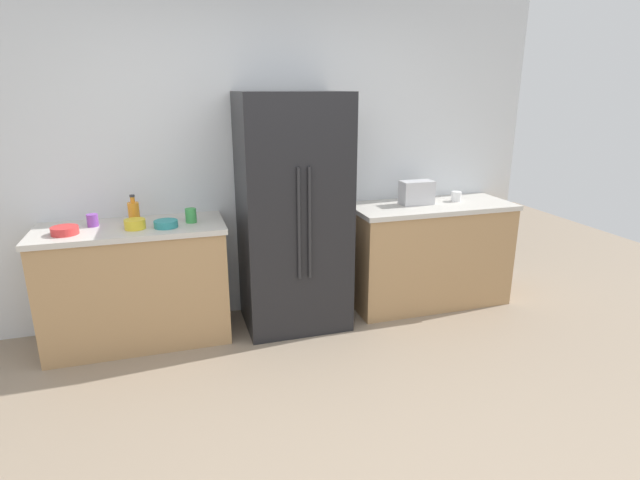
{
  "coord_description": "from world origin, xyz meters",
  "views": [
    {
      "loc": [
        -0.73,
        -2.13,
        1.87
      ],
      "look_at": [
        0.08,
        0.49,
        1.04
      ],
      "focal_mm": 28.14,
      "sensor_mm": 36.0,
      "label": 1
    }
  ],
  "objects_px": {
    "refrigerator": "(293,214)",
    "bottle_a": "(134,211)",
    "cup_a": "(456,196)",
    "toaster": "(417,193)",
    "bowl_b": "(65,231)",
    "bowl_c": "(166,224)",
    "cup_b": "(191,216)",
    "bowl_a": "(135,224)",
    "cup_c": "(93,220)"
  },
  "relations": [
    {
      "from": "cup_a",
      "to": "refrigerator",
      "type": "bearing_deg",
      "value": -176.98
    },
    {
      "from": "bowl_b",
      "to": "bowl_c",
      "type": "height_order",
      "value": "bowl_b"
    },
    {
      "from": "cup_b",
      "to": "cup_c",
      "type": "relative_size",
      "value": 1.17
    },
    {
      "from": "refrigerator",
      "to": "bowl_b",
      "type": "height_order",
      "value": "refrigerator"
    },
    {
      "from": "bowl_b",
      "to": "cup_b",
      "type": "bearing_deg",
      "value": 4.91
    },
    {
      "from": "refrigerator",
      "to": "bottle_a",
      "type": "distance_m",
      "value": 1.19
    },
    {
      "from": "refrigerator",
      "to": "bowl_a",
      "type": "bearing_deg",
      "value": -177.8
    },
    {
      "from": "bottle_a",
      "to": "cup_a",
      "type": "xyz_separation_m",
      "value": [
        2.68,
        -0.08,
        -0.04
      ]
    },
    {
      "from": "cup_c",
      "to": "bowl_c",
      "type": "distance_m",
      "value": 0.54
    },
    {
      "from": "bottle_a",
      "to": "bowl_b",
      "type": "height_order",
      "value": "bottle_a"
    },
    {
      "from": "cup_a",
      "to": "bowl_b",
      "type": "distance_m",
      "value": 3.13
    },
    {
      "from": "bottle_a",
      "to": "cup_c",
      "type": "distance_m",
      "value": 0.29
    },
    {
      "from": "bowl_a",
      "to": "refrigerator",
      "type": "bearing_deg",
      "value": 2.2
    },
    {
      "from": "bottle_a",
      "to": "bowl_b",
      "type": "bearing_deg",
      "value": -153.98
    },
    {
      "from": "cup_c",
      "to": "bowl_c",
      "type": "xyz_separation_m",
      "value": [
        0.5,
        -0.18,
        -0.02
      ]
    },
    {
      "from": "refrigerator",
      "to": "cup_a",
      "type": "relative_size",
      "value": 21.17
    },
    {
      "from": "cup_a",
      "to": "bowl_c",
      "type": "bearing_deg",
      "value": -176.57
    },
    {
      "from": "cup_c",
      "to": "bowl_b",
      "type": "xyz_separation_m",
      "value": [
        -0.16,
        -0.17,
        -0.02
      ]
    },
    {
      "from": "bottle_a",
      "to": "cup_b",
      "type": "height_order",
      "value": "bottle_a"
    },
    {
      "from": "cup_b",
      "to": "cup_c",
      "type": "height_order",
      "value": "cup_b"
    },
    {
      "from": "cup_a",
      "to": "bowl_b",
      "type": "xyz_separation_m",
      "value": [
        -3.13,
        -0.13,
        -0.02
      ]
    },
    {
      "from": "cup_c",
      "to": "bowl_a",
      "type": "height_order",
      "value": "cup_c"
    },
    {
      "from": "refrigerator",
      "to": "cup_b",
      "type": "relative_size",
      "value": 17.56
    },
    {
      "from": "bottle_a",
      "to": "cup_a",
      "type": "height_order",
      "value": "bottle_a"
    },
    {
      "from": "cup_a",
      "to": "bowl_c",
      "type": "height_order",
      "value": "cup_a"
    },
    {
      "from": "bottle_a",
      "to": "cup_c",
      "type": "bearing_deg",
      "value": -170.52
    },
    {
      "from": "refrigerator",
      "to": "toaster",
      "type": "xyz_separation_m",
      "value": [
        1.11,
        0.08,
        0.09
      ]
    },
    {
      "from": "refrigerator",
      "to": "bowl_c",
      "type": "xyz_separation_m",
      "value": [
        -0.96,
        -0.07,
        0.01
      ]
    },
    {
      "from": "bottle_a",
      "to": "bowl_b",
      "type": "relative_size",
      "value": 1.15
    },
    {
      "from": "bottle_a",
      "to": "bowl_c",
      "type": "relative_size",
      "value": 1.22
    },
    {
      "from": "bowl_b",
      "to": "bowl_c",
      "type": "distance_m",
      "value": 0.66
    },
    {
      "from": "bowl_c",
      "to": "bowl_a",
      "type": "bearing_deg",
      "value": 173.7
    },
    {
      "from": "cup_b",
      "to": "bowl_c",
      "type": "xyz_separation_m",
      "value": [
        -0.18,
        -0.09,
        -0.03
      ]
    },
    {
      "from": "toaster",
      "to": "bottle_a",
      "type": "relative_size",
      "value": 1.36
    },
    {
      "from": "refrigerator",
      "to": "bowl_c",
      "type": "distance_m",
      "value": 0.96
    },
    {
      "from": "toaster",
      "to": "bowl_c",
      "type": "height_order",
      "value": "toaster"
    },
    {
      "from": "bowl_a",
      "to": "cup_c",
      "type": "bearing_deg",
      "value": 151.5
    },
    {
      "from": "refrigerator",
      "to": "bottle_a",
      "type": "bearing_deg",
      "value": 172.19
    },
    {
      "from": "cup_b",
      "to": "bowl_c",
      "type": "bearing_deg",
      "value": -154.3
    },
    {
      "from": "toaster",
      "to": "bowl_a",
      "type": "height_order",
      "value": "toaster"
    },
    {
      "from": "refrigerator",
      "to": "cup_b",
      "type": "xyz_separation_m",
      "value": [
        -0.78,
        0.02,
        0.04
      ]
    },
    {
      "from": "cup_c",
      "to": "bowl_a",
      "type": "bearing_deg",
      "value": -28.5
    },
    {
      "from": "bottle_a",
      "to": "cup_c",
      "type": "height_order",
      "value": "bottle_a"
    },
    {
      "from": "toaster",
      "to": "bowl_b",
      "type": "distance_m",
      "value": 2.74
    },
    {
      "from": "toaster",
      "to": "cup_c",
      "type": "bearing_deg",
      "value": 179.15
    },
    {
      "from": "refrigerator",
      "to": "bowl_a",
      "type": "height_order",
      "value": "refrigerator"
    },
    {
      "from": "toaster",
      "to": "refrigerator",
      "type": "bearing_deg",
      "value": -176.06
    },
    {
      "from": "bowl_a",
      "to": "bowl_c",
      "type": "xyz_separation_m",
      "value": [
        0.21,
        -0.02,
        -0.01
      ]
    },
    {
      "from": "toaster",
      "to": "bottle_a",
      "type": "bearing_deg",
      "value": 177.86
    },
    {
      "from": "bottle_a",
      "to": "bowl_c",
      "type": "height_order",
      "value": "bottle_a"
    }
  ]
}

